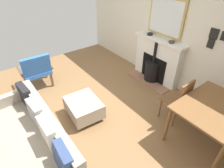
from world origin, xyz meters
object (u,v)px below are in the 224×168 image
at_px(mantel_bowl_near, 150,34).
at_px(sofa, 32,140).
at_px(armchair_accent, 36,69).
at_px(mantel_bowl_far, 172,42).
at_px(ottoman, 84,107).
at_px(dining_chair_near_fireplace, 180,98).
at_px(dining_table, 215,111).
at_px(fireplace, 156,63).

relative_size(mantel_bowl_near, sofa, 0.07).
bearing_deg(sofa, mantel_bowl_near, -167.49).
height_order(mantel_bowl_near, armchair_accent, mantel_bowl_near).
relative_size(mantel_bowl_far, armchair_accent, 0.14).
distance_m(mantel_bowl_far, ottoman, 2.27).
xyz_separation_m(sofa, armchair_accent, (-0.68, -1.78, 0.14)).
relative_size(mantel_bowl_far, sofa, 0.06).
relative_size(ottoman, armchair_accent, 0.84).
xyz_separation_m(ottoman, armchair_accent, (0.35, -1.49, 0.26)).
bearing_deg(dining_chair_near_fireplace, ottoman, -40.75).
height_order(mantel_bowl_far, dining_table, mantel_bowl_far).
bearing_deg(armchair_accent, ottoman, 103.32).
bearing_deg(ottoman, sofa, 15.88).
bearing_deg(mantel_bowl_near, fireplace, 87.41).
relative_size(mantel_bowl_far, dining_chair_near_fireplace, 0.13).
bearing_deg(fireplace, sofa, 7.09).
xyz_separation_m(fireplace, mantel_bowl_far, (-0.01, 0.31, 0.63)).
relative_size(ottoman, dining_chair_near_fireplace, 0.81).
xyz_separation_m(fireplace, dining_chair_near_fireplace, (0.77, 1.22, 0.06)).
relative_size(mantel_bowl_far, ottoman, 0.17).
bearing_deg(mantel_bowl_near, armchair_accent, -24.06).
xyz_separation_m(armchair_accent, dining_chair_near_fireplace, (-1.66, 2.62, 0.05)).
relative_size(mantel_bowl_near, dining_chair_near_fireplace, 0.15).
distance_m(mantel_bowl_far, armchair_accent, 3.04).
bearing_deg(armchair_accent, dining_table, 117.40).
relative_size(mantel_bowl_near, mantel_bowl_far, 1.09).
distance_m(dining_table, dining_chair_near_fireplace, 0.60).
bearing_deg(sofa, armchair_accent, -110.79).
bearing_deg(mantel_bowl_far, mantel_bowl_near, -90.00).
relative_size(sofa, ottoman, 2.77).
relative_size(fireplace, mantel_bowl_far, 10.87).
relative_size(armchair_accent, dining_chair_near_fireplace, 0.96).
relative_size(mantel_bowl_near, dining_table, 0.12).
height_order(fireplace, dining_table, fireplace).
xyz_separation_m(mantel_bowl_far, dining_chair_near_fireplace, (0.78, 0.91, -0.57)).
relative_size(sofa, dining_table, 1.79).
distance_m(fireplace, dining_table, 1.97).
relative_size(fireplace, dining_table, 1.16).
xyz_separation_m(mantel_bowl_near, dining_chair_near_fireplace, (0.78, 1.53, -0.57)).
xyz_separation_m(fireplace, ottoman, (2.07, 0.09, -0.24)).
bearing_deg(mantel_bowl_far, armchair_accent, -35.00).
height_order(mantel_bowl_near, dining_chair_near_fireplace, mantel_bowl_near).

